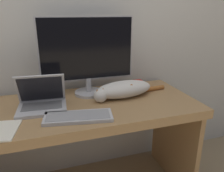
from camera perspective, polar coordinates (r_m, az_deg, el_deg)
name	(u,v)px	position (r m, az deg, el deg)	size (l,w,h in m)	color
wall_back	(71,17)	(1.71, -10.71, 17.41)	(6.40, 0.06, 2.60)	silver
desk	(85,126)	(1.51, -7.17, -10.26)	(1.51, 0.66, 0.76)	#A37A4C
monitor	(87,54)	(1.54, -6.42, 8.34)	(0.66, 0.21, 0.55)	#B2B2B7
laptop	(42,102)	(1.42, -17.85, -3.98)	(0.31, 0.25, 0.22)	#B7B7BC
external_keyboard	(78,117)	(1.26, -8.78, -7.94)	(0.40, 0.21, 0.02)	#BCBCC1
cat	(123,89)	(1.53, 2.90, -0.81)	(0.58, 0.21, 0.12)	silver
small_toy	(138,85)	(1.72, 6.82, 0.36)	(0.07, 0.07, 0.07)	red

